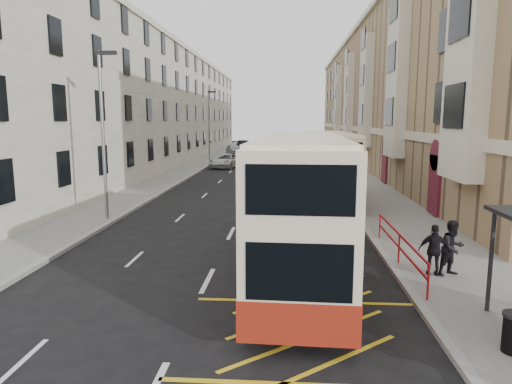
# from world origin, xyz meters

# --- Properties ---
(ground) EXTENTS (200.00, 200.00, 0.00)m
(ground) POSITION_xyz_m (0.00, 0.00, 0.00)
(ground) COLOR black
(ground) RESTS_ON ground
(pavement_right) EXTENTS (4.00, 120.00, 0.15)m
(pavement_right) POSITION_xyz_m (8.00, 30.00, 0.07)
(pavement_right) COLOR slate
(pavement_right) RESTS_ON ground
(pavement_left) EXTENTS (3.00, 120.00, 0.15)m
(pavement_left) POSITION_xyz_m (-7.50, 30.00, 0.07)
(pavement_left) COLOR slate
(pavement_left) RESTS_ON ground
(kerb_right) EXTENTS (0.25, 120.00, 0.15)m
(kerb_right) POSITION_xyz_m (6.00, 30.00, 0.07)
(kerb_right) COLOR gray
(kerb_right) RESTS_ON ground
(kerb_left) EXTENTS (0.25, 120.00, 0.15)m
(kerb_left) POSITION_xyz_m (-6.00, 30.00, 0.07)
(kerb_left) COLOR gray
(kerb_left) RESTS_ON ground
(road_markings) EXTENTS (10.00, 110.00, 0.01)m
(road_markings) POSITION_xyz_m (0.00, 45.00, 0.01)
(road_markings) COLOR silver
(road_markings) RESTS_ON ground
(terrace_right) EXTENTS (10.75, 79.00, 15.25)m
(terrace_right) POSITION_xyz_m (14.88, 45.38, 7.52)
(terrace_right) COLOR #987C58
(terrace_right) RESTS_ON ground
(terrace_left) EXTENTS (9.18, 79.00, 13.25)m
(terrace_left) POSITION_xyz_m (-13.43, 45.50, 6.52)
(terrace_left) COLOR silver
(terrace_left) RESTS_ON ground
(guard_railing) EXTENTS (0.06, 6.56, 1.01)m
(guard_railing) POSITION_xyz_m (6.25, 5.75, 0.86)
(guard_railing) COLOR red
(guard_railing) RESTS_ON pavement_right
(street_lamp_near) EXTENTS (0.93, 0.18, 8.00)m
(street_lamp_near) POSITION_xyz_m (-6.35, 12.00, 4.64)
(street_lamp_near) COLOR gray
(street_lamp_near) RESTS_ON pavement_left
(street_lamp_far) EXTENTS (0.93, 0.18, 8.00)m
(street_lamp_far) POSITION_xyz_m (-6.35, 42.00, 4.64)
(street_lamp_far) COLOR gray
(street_lamp_far) RESTS_ON pavement_left
(double_decker_front) EXTENTS (2.94, 11.26, 4.46)m
(double_decker_front) POSITION_xyz_m (2.89, 4.91, 2.27)
(double_decker_front) COLOR #F5E2BE
(double_decker_front) RESTS_ON ground
(double_decker_rear) EXTENTS (2.63, 10.58, 4.20)m
(double_decker_rear) POSITION_xyz_m (5.00, 18.37, 2.14)
(double_decker_rear) COLOR #F5E2BE
(double_decker_rear) RESTS_ON ground
(pedestrian_mid) EXTENTS (1.06, 0.97, 1.75)m
(pedestrian_mid) POSITION_xyz_m (7.60, 4.60, 1.02)
(pedestrian_mid) COLOR black
(pedestrian_mid) RESTS_ON pavement_right
(pedestrian_far) EXTENTS (1.01, 0.57, 1.62)m
(pedestrian_far) POSITION_xyz_m (7.03, 4.54, 0.96)
(pedestrian_far) COLOR black
(pedestrian_far) RESTS_ON pavement_right
(white_van) EXTENTS (3.55, 5.58, 1.43)m
(white_van) POSITION_xyz_m (-3.96, 37.85, 0.72)
(white_van) COLOR silver
(white_van) RESTS_ON ground
(car_silver) EXTENTS (3.05, 4.86, 1.54)m
(car_silver) POSITION_xyz_m (-5.20, 55.63, 0.77)
(car_silver) COLOR #A3A6AB
(car_silver) RESTS_ON ground
(car_dark) EXTENTS (1.90, 4.60, 1.48)m
(car_dark) POSITION_xyz_m (-5.20, 69.03, 0.74)
(car_dark) COLOR black
(car_dark) RESTS_ON ground
(car_red) EXTENTS (3.57, 5.45, 1.47)m
(car_red) POSITION_xyz_m (4.47, 58.93, 0.73)
(car_red) COLOR #AB0616
(car_red) RESTS_ON ground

